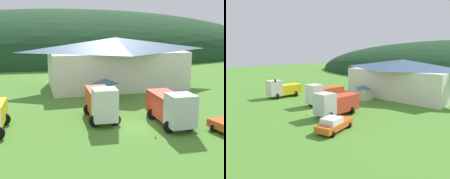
# 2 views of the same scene
# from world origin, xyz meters

# --- Properties ---
(ground_plane) EXTENTS (200.00, 200.00, 0.00)m
(ground_plane) POSITION_xyz_m (0.00, 0.00, 0.00)
(ground_plane) COLOR #4C842D
(forested_hill_backdrop) EXTENTS (127.05, 60.00, 25.09)m
(forested_hill_backdrop) POSITION_xyz_m (0.00, 64.68, 0.00)
(forested_hill_backdrop) COLOR #193D1E
(forested_hill_backdrop) RESTS_ON ground
(depot_building) EXTENTS (20.37, 11.42, 7.21)m
(depot_building) POSITION_xyz_m (2.75, 17.92, 3.72)
(depot_building) COLOR white
(depot_building) RESTS_ON ground
(play_shed_cream) EXTENTS (2.81, 2.48, 2.73)m
(play_shed_cream) POSITION_xyz_m (-0.78, 10.20, 1.41)
(play_shed_cream) COLOR beige
(play_shed_cream) RESTS_ON ground
(heavy_rig_white) EXTENTS (3.18, 6.77, 3.58)m
(heavy_rig_white) POSITION_xyz_m (-2.91, 2.54, 1.83)
(heavy_rig_white) COLOR white
(heavy_rig_white) RESTS_ON ground
(tow_truck_silver) EXTENTS (3.13, 6.80, 3.43)m
(tow_truck_silver) POSITION_xyz_m (3.06, -0.70, 1.78)
(tow_truck_silver) COLOR silver
(tow_truck_silver) RESTS_ON ground
(traffic_cone_near_pickup) EXTENTS (0.36, 0.36, 0.62)m
(traffic_cone_near_pickup) POSITION_xyz_m (0.38, -3.63, 0.00)
(traffic_cone_near_pickup) COLOR orange
(traffic_cone_near_pickup) RESTS_ON ground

